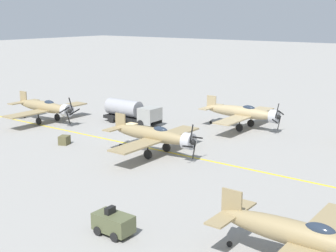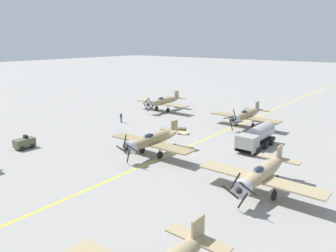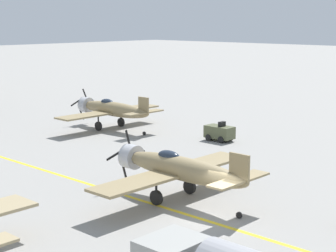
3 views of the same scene
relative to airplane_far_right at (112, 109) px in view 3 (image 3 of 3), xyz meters
name	(u,v)px [view 3 (image 3 of 3)]	position (x,y,z in m)	size (l,w,h in m)	color
ground_plane	(213,223)	(-13.81, -23.92, -2.01)	(400.00, 400.00, 0.00)	gray
taxiway_stripe	(213,223)	(-13.81, -23.92, -2.01)	(0.30, 160.00, 0.01)	yellow
airplane_far_right	(112,109)	(0.00, 0.00, 0.00)	(12.00, 9.98, 3.69)	#947F57
airplane_mid_center	(178,168)	(-12.30, -19.95, 0.00)	(12.00, 9.98, 3.75)	#968159
tow_tractor	(220,132)	(2.94, -11.27, -1.22)	(1.57, 2.60, 1.79)	#515638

